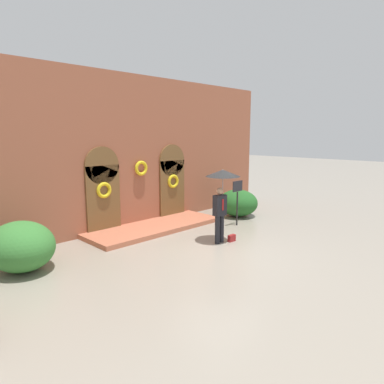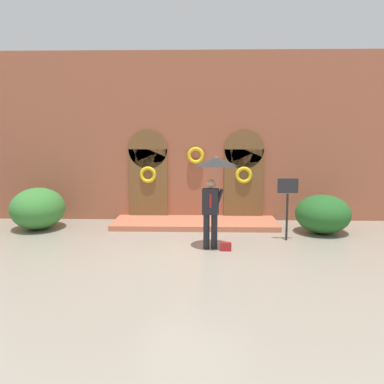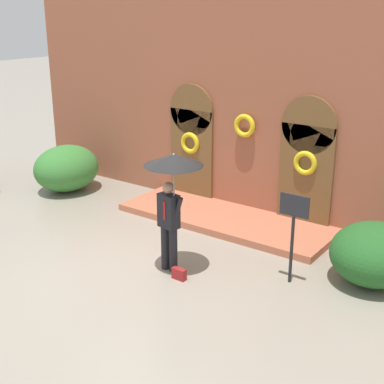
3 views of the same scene
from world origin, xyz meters
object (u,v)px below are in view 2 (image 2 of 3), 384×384
object	(u,v)px
shrub_right	(323,214)
sign_post	(287,199)
person_with_umbrella	(215,175)
handbag	(226,247)
shrub_left	(38,208)

from	to	relation	value
shrub_right	sign_post	bearing A→B (deg)	-143.73
person_with_umbrella	handbag	xyz separation A→B (m)	(0.29, -0.20, -1.80)
handbag	sign_post	distance (m)	2.32
shrub_left	shrub_right	distance (m)	8.65
person_with_umbrella	shrub_left	bearing A→B (deg)	158.53
shrub_left	handbag	bearing A→B (deg)	-22.22
shrub_right	person_with_umbrella	bearing A→B (deg)	-150.59
person_with_umbrella	sign_post	size ratio (longest dim) A/B	1.37
person_with_umbrella	shrub_right	distance (m)	3.97
handbag	shrub_left	distance (m)	6.16
sign_post	shrub_right	xyz separation A→B (m)	(1.23, 0.90, -0.59)
handbag	shrub_left	bearing A→B (deg)	159.15
sign_post	shrub_right	bearing A→B (deg)	36.27
person_with_umbrella	shrub_left	xyz separation A→B (m)	(-5.39, 2.12, -1.28)
person_with_umbrella	shrub_left	size ratio (longest dim) A/B	1.25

